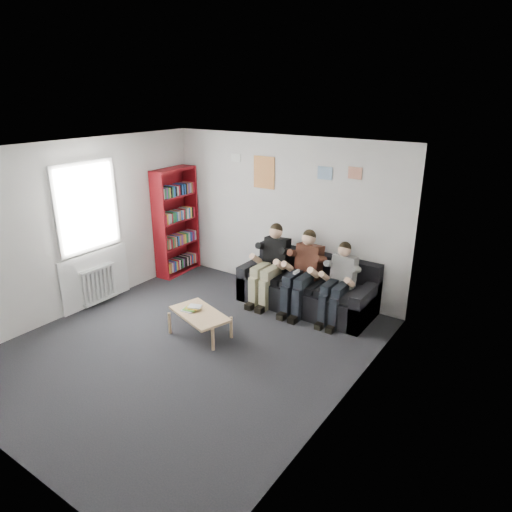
{
  "coord_description": "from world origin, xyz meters",
  "views": [
    {
      "loc": [
        3.93,
        -4.03,
        3.38
      ],
      "look_at": [
        0.25,
        1.3,
        1.02
      ],
      "focal_mm": 32.0,
      "sensor_mm": 36.0,
      "label": 1
    }
  ],
  "objects_px": {
    "coffee_table": "(200,316)",
    "person_middle": "(302,273)",
    "person_right": "(338,283)",
    "sofa": "(308,289)",
    "bookshelf": "(176,222)",
    "person_left": "(270,265)"
  },
  "relations": [
    {
      "from": "bookshelf",
      "to": "person_right",
      "type": "xyz_separation_m",
      "value": [
        3.43,
        -0.1,
        -0.39
      ]
    },
    {
      "from": "bookshelf",
      "to": "sofa",
      "type": "bearing_deg",
      "value": -1.95
    },
    {
      "from": "person_right",
      "to": "coffee_table",
      "type": "bearing_deg",
      "value": -132.28
    },
    {
      "from": "bookshelf",
      "to": "coffee_table",
      "type": "distance_m",
      "value": 2.68
    },
    {
      "from": "sofa",
      "to": "person_middle",
      "type": "bearing_deg",
      "value": -90.0
    },
    {
      "from": "sofa",
      "to": "coffee_table",
      "type": "xyz_separation_m",
      "value": [
        -0.82,
        -1.74,
        0.02
      ]
    },
    {
      "from": "person_left",
      "to": "bookshelf",
      "type": "bearing_deg",
      "value": 169.4
    },
    {
      "from": "person_left",
      "to": "person_middle",
      "type": "bearing_deg",
      "value": -7.78
    },
    {
      "from": "sofa",
      "to": "person_middle",
      "type": "relative_size",
      "value": 1.65
    },
    {
      "from": "coffee_table",
      "to": "person_middle",
      "type": "height_order",
      "value": "person_middle"
    },
    {
      "from": "coffee_table",
      "to": "person_middle",
      "type": "bearing_deg",
      "value": 62.08
    },
    {
      "from": "person_middle",
      "to": "sofa",
      "type": "bearing_deg",
      "value": 90.71
    },
    {
      "from": "coffee_table",
      "to": "person_right",
      "type": "relative_size",
      "value": 0.74
    },
    {
      "from": "person_left",
      "to": "person_middle",
      "type": "height_order",
      "value": "person_left"
    },
    {
      "from": "coffee_table",
      "to": "person_middle",
      "type": "xyz_separation_m",
      "value": [
        0.82,
        1.54,
        0.34
      ]
    },
    {
      "from": "sofa",
      "to": "person_middle",
      "type": "xyz_separation_m",
      "value": [
        0.0,
        -0.2,
        0.36
      ]
    },
    {
      "from": "bookshelf",
      "to": "person_right",
      "type": "bearing_deg",
      "value": -5.55
    },
    {
      "from": "coffee_table",
      "to": "person_left",
      "type": "bearing_deg",
      "value": 82.49
    },
    {
      "from": "person_left",
      "to": "person_middle",
      "type": "xyz_separation_m",
      "value": [
        0.61,
        -0.0,
        -0.0
      ]
    },
    {
      "from": "bookshelf",
      "to": "person_middle",
      "type": "height_order",
      "value": "bookshelf"
    },
    {
      "from": "person_right",
      "to": "sofa",
      "type": "bearing_deg",
      "value": 162.77
    },
    {
      "from": "person_left",
      "to": "coffee_table",
      "type": "bearing_deg",
      "value": -105.26
    }
  ]
}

